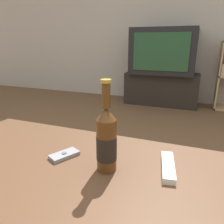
# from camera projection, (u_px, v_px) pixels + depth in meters

# --- Properties ---
(back_wall) EXTENTS (8.00, 0.05, 2.60)m
(back_wall) POSITION_uv_depth(u_px,v_px,m) (176.00, 12.00, 3.14)
(back_wall) COLOR beige
(back_wall) RESTS_ON ground_plane
(coffee_table) EXTENTS (1.16, 0.71, 0.48)m
(coffee_table) POSITION_uv_depth(u_px,v_px,m) (62.00, 193.00, 0.72)
(coffee_table) COLOR brown
(coffee_table) RESTS_ON ground_plane
(tv_stand) EXTENTS (1.04, 0.41, 0.46)m
(tv_stand) POSITION_uv_depth(u_px,v_px,m) (161.00, 89.00, 3.25)
(tv_stand) COLOR #28231E
(tv_stand) RESTS_ON ground_plane
(television) EXTENTS (0.88, 0.60, 0.62)m
(television) POSITION_uv_depth(u_px,v_px,m) (164.00, 51.00, 3.08)
(television) COLOR black
(television) RESTS_ON tv_stand
(beer_bottle) EXTENTS (0.07, 0.07, 0.30)m
(beer_bottle) POSITION_uv_depth(u_px,v_px,m) (106.00, 140.00, 0.70)
(beer_bottle) COLOR #563314
(beer_bottle) RESTS_ON coffee_table
(cell_phone) EXTENTS (0.09, 0.12, 0.02)m
(cell_phone) POSITION_uv_depth(u_px,v_px,m) (64.00, 155.00, 0.81)
(cell_phone) COLOR gray
(cell_phone) RESTS_ON coffee_table
(remote_control) EXTENTS (0.07, 0.18, 0.02)m
(remote_control) POSITION_uv_depth(u_px,v_px,m) (168.00, 167.00, 0.72)
(remote_control) COLOR white
(remote_control) RESTS_ON coffee_table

